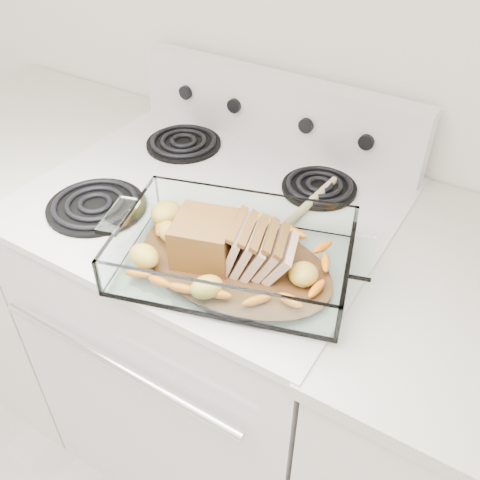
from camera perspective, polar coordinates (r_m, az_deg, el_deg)
The scene contains 7 objects.
electric_range at distance 1.50m, azimuth -2.55°, elevation -9.85°, with size 0.78×0.70×1.12m.
counter_left at distance 1.86m, azimuth -19.85°, elevation -1.41°, with size 0.58×0.68×0.93m.
counter_right at distance 1.40m, azimuth 22.38°, elevation -20.51°, with size 0.58×0.68×0.93m.
baking_dish at distance 0.99m, azimuth -0.61°, elevation -1.84°, with size 0.42×0.28×0.08m.
pork_roast at distance 0.98m, azimuth -1.70°, elevation -0.14°, with size 0.22×0.11×0.09m.
roast_vegetables at distance 1.01m, azimuth 0.21°, elevation -0.50°, with size 0.32×0.18×0.04m.
wooden_spoon at distance 1.11m, azimuth 5.95°, elevation 2.15°, with size 0.06×0.28×0.02m.
Camera 1 is at (0.57, 0.86, 1.62)m, focal length 40.00 mm.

